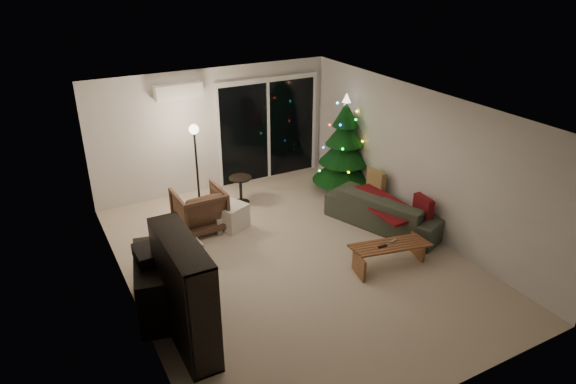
{
  "coord_description": "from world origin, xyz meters",
  "views": [
    {
      "loc": [
        -3.41,
        -6.19,
        4.49
      ],
      "look_at": [
        0.1,
        0.3,
        1.05
      ],
      "focal_mm": 32.0,
      "sensor_mm": 36.0,
      "label": 1
    }
  ],
  "objects_px": {
    "bookshelf": "(170,297)",
    "coffee_table": "(389,255)",
    "media_cabinet": "(155,285)",
    "christmas_tree": "(344,144)",
    "sofa": "(386,209)",
    "armchair": "(200,209)"
  },
  "relations": [
    {
      "from": "media_cabinet",
      "to": "sofa",
      "type": "relative_size",
      "value": 0.6
    },
    {
      "from": "bookshelf",
      "to": "coffee_table",
      "type": "bearing_deg",
      "value": 26.89
    },
    {
      "from": "armchair",
      "to": "christmas_tree",
      "type": "relative_size",
      "value": 0.42
    },
    {
      "from": "sofa",
      "to": "media_cabinet",
      "type": "bearing_deg",
      "value": 75.44
    },
    {
      "from": "bookshelf",
      "to": "media_cabinet",
      "type": "height_order",
      "value": "bookshelf"
    },
    {
      "from": "sofa",
      "to": "coffee_table",
      "type": "xyz_separation_m",
      "value": [
        -0.79,
        -1.1,
        -0.12
      ]
    },
    {
      "from": "media_cabinet",
      "to": "bookshelf",
      "type": "bearing_deg",
      "value": -77.3
    },
    {
      "from": "bookshelf",
      "to": "media_cabinet",
      "type": "bearing_deg",
      "value": 114.27
    },
    {
      "from": "media_cabinet",
      "to": "armchair",
      "type": "relative_size",
      "value": 1.52
    },
    {
      "from": "armchair",
      "to": "coffee_table",
      "type": "height_order",
      "value": "armchair"
    },
    {
      "from": "sofa",
      "to": "christmas_tree",
      "type": "bearing_deg",
      "value": -26.62
    },
    {
      "from": "media_cabinet",
      "to": "armchair",
      "type": "distance_m",
      "value": 2.31
    },
    {
      "from": "coffee_table",
      "to": "armchair",
      "type": "bearing_deg",
      "value": 142.46
    },
    {
      "from": "christmas_tree",
      "to": "bookshelf",
      "type": "bearing_deg",
      "value": -147.02
    },
    {
      "from": "christmas_tree",
      "to": "media_cabinet",
      "type": "bearing_deg",
      "value": -154.97
    },
    {
      "from": "bookshelf",
      "to": "christmas_tree",
      "type": "distance_m",
      "value": 5.35
    },
    {
      "from": "christmas_tree",
      "to": "sofa",
      "type": "bearing_deg",
      "value": -96.2
    },
    {
      "from": "armchair",
      "to": "christmas_tree",
      "type": "height_order",
      "value": "christmas_tree"
    },
    {
      "from": "bookshelf",
      "to": "sofa",
      "type": "relative_size",
      "value": 0.68
    },
    {
      "from": "media_cabinet",
      "to": "christmas_tree",
      "type": "relative_size",
      "value": 0.63
    },
    {
      "from": "armchair",
      "to": "bookshelf",
      "type": "bearing_deg",
      "value": 63.17
    },
    {
      "from": "armchair",
      "to": "coffee_table",
      "type": "distance_m",
      "value": 3.38
    }
  ]
}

